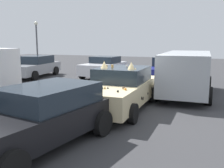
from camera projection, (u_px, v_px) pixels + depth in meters
ground_plane at (120, 109)px, 9.39m from camera, size 60.00×60.00×0.00m
art_car_decorated at (120, 88)px, 9.33m from camera, size 4.71×2.20×1.75m
parked_van_near_left at (186, 71)px, 11.56m from camera, size 5.38×2.41×1.94m
parked_sedan_far_left at (169, 69)px, 15.67m from camera, size 4.68×2.67×1.47m
parked_sedan_row_back_far at (35, 66)px, 17.55m from camera, size 4.70×2.46×1.45m
parked_sedan_behind_left at (104, 67)px, 17.25m from camera, size 4.00×2.19×1.42m
parked_sedan_behind_right at (40, 116)px, 5.99m from camera, size 4.72×2.48×1.41m
lot_lamp_post at (37, 41)px, 19.86m from camera, size 0.28×0.28×3.93m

